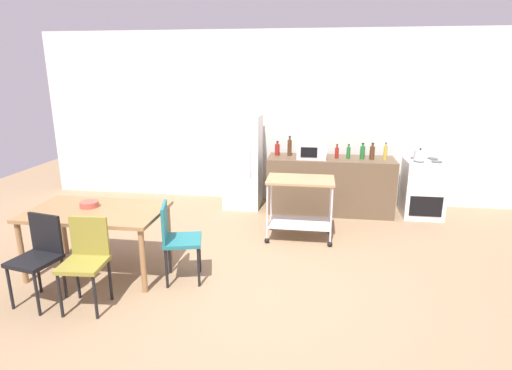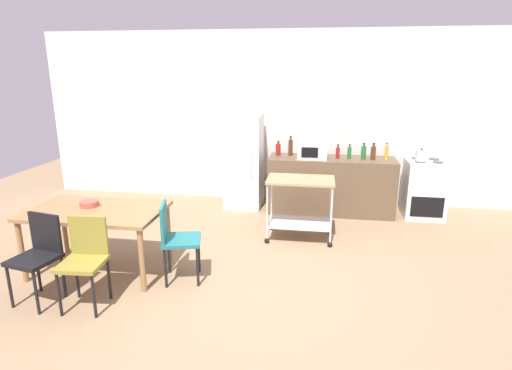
{
  "view_description": "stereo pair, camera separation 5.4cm",
  "coord_description": "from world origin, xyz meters",
  "views": [
    {
      "loc": [
        0.65,
        -4.04,
        2.29
      ],
      "look_at": [
        -0.11,
        1.2,
        0.8
      ],
      "focal_mm": 29.36,
      "sensor_mm": 36.0,
      "label": 1
    },
    {
      "loc": [
        0.71,
        -4.03,
        2.29
      ],
      "look_at": [
        -0.11,
        1.2,
        0.8
      ],
      "focal_mm": 29.36,
      "sensor_mm": 36.0,
      "label": 2
    }
  ],
  "objects": [
    {
      "name": "chair_teal",
      "position": [
        -0.81,
        0.02,
        0.52
      ],
      "size": [
        0.49,
        0.49,
        0.89
      ],
      "rotation": [
        0.0,
        0.0,
        1.82
      ],
      "color": "#1E666B",
      "rests_on": "ground_plane"
    },
    {
      "name": "back_wall",
      "position": [
        0.0,
        3.2,
        1.45
      ],
      "size": [
        8.4,
        0.12,
        2.9
      ],
      "primitive_type": "cube",
      "color": "silver",
      "rests_on": "ground_plane"
    },
    {
      "name": "bottle_wine",
      "position": [
        0.98,
        2.59,
        0.99
      ],
      "size": [
        0.06,
        0.06,
        0.23
      ],
      "color": "maroon",
      "rests_on": "kitchen_counter"
    },
    {
      "name": "fruit_bowl",
      "position": [
        -1.89,
        0.18,
        0.78
      ],
      "size": [
        0.21,
        0.21,
        0.07
      ],
      "primitive_type": "cylinder",
      "color": "#B24C3F",
      "rests_on": "dining_table"
    },
    {
      "name": "kettle",
      "position": [
        2.23,
        2.52,
        1.0
      ],
      "size": [
        0.24,
        0.17,
        0.19
      ],
      "color": "silver",
      "rests_on": "stove_oven"
    },
    {
      "name": "dining_table",
      "position": [
        -1.77,
        0.1,
        0.67
      ],
      "size": [
        1.5,
        0.9,
        0.75
      ],
      "color": "olive",
      "rests_on": "ground_plane"
    },
    {
      "name": "refrigerator",
      "position": [
        -0.55,
        2.7,
        0.78
      ],
      "size": [
        0.6,
        0.63,
        1.55
      ],
      "color": "white",
      "rests_on": "ground_plane"
    },
    {
      "name": "bottle_olive_oil",
      "position": [
        0.03,
        2.68,
        1.0
      ],
      "size": [
        0.08,
        0.08,
        0.24
      ],
      "color": "maroon",
      "rests_on": "kitchen_counter"
    },
    {
      "name": "bottle_soy_sauce",
      "position": [
        1.38,
        2.59,
        1.01
      ],
      "size": [
        0.08,
        0.08,
        0.25
      ],
      "color": "#1E6628",
      "rests_on": "kitchen_counter"
    },
    {
      "name": "kitchen_counter",
      "position": [
        0.9,
        2.6,
        0.45
      ],
      "size": [
        2.0,
        0.64,
        0.9
      ],
      "primitive_type": "cube",
      "color": "brown",
      "rests_on": "ground_plane"
    },
    {
      "name": "bottle_sesame_oil",
      "position": [
        1.73,
        2.59,
        1.01
      ],
      "size": [
        0.06,
        0.06,
        0.27
      ],
      "color": "gold",
      "rests_on": "kitchen_counter"
    },
    {
      "name": "kitchen_cart",
      "position": [
        0.47,
        1.42,
        0.57
      ],
      "size": [
        0.91,
        0.57,
        0.85
      ],
      "color": "#A37A51",
      "rests_on": "ground_plane"
    },
    {
      "name": "chair_black",
      "position": [
        -2.02,
        -0.59,
        0.52
      ],
      "size": [
        0.47,
        0.47,
        0.89
      ],
      "rotation": [
        0.0,
        0.0,
        -0.2
      ],
      "color": "black",
      "rests_on": "ground_plane"
    },
    {
      "name": "ground_plane",
      "position": [
        0.0,
        0.0,
        0.0
      ],
      "size": [
        12.0,
        12.0,
        0.0
      ],
      "primitive_type": "plane",
      "color": "#8C7051"
    },
    {
      "name": "bottle_vinegar",
      "position": [
        1.53,
        2.58,
        1.01
      ],
      "size": [
        0.08,
        0.08,
        0.26
      ],
      "color": "#4C2D19",
      "rests_on": "kitchen_counter"
    },
    {
      "name": "bottle_soda",
      "position": [
        1.16,
        2.59,
        1.0
      ],
      "size": [
        0.06,
        0.06,
        0.23
      ],
      "color": "#1E6628",
      "rests_on": "kitchen_counter"
    },
    {
      "name": "stove_oven",
      "position": [
        2.35,
        2.62,
        0.45
      ],
      "size": [
        0.6,
        0.61,
        0.92
      ],
      "color": "white",
      "rests_on": "ground_plane"
    },
    {
      "name": "microwave",
      "position": [
        0.59,
        2.52,
        1.03
      ],
      "size": [
        0.46,
        0.35,
        0.26
      ],
      "color": "silver",
      "rests_on": "kitchen_counter"
    },
    {
      "name": "chair_olive",
      "position": [
        -1.52,
        -0.6,
        0.52
      ],
      "size": [
        0.43,
        0.43,
        0.89
      ],
      "rotation": [
        0.0,
        0.0,
        0.07
      ],
      "color": "olive",
      "rests_on": "ground_plane"
    },
    {
      "name": "bottle_sparkling_water",
      "position": [
        0.23,
        2.69,
        1.04
      ],
      "size": [
        0.07,
        0.07,
        0.32
      ],
      "color": "#4C2D19",
      "rests_on": "kitchen_counter"
    }
  ]
}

